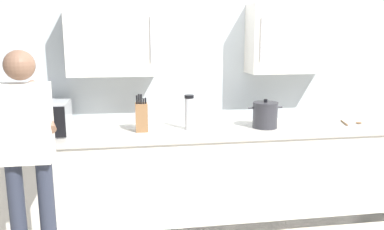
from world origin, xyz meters
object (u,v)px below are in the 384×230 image
Objects in this scene: microwave_oven at (36,119)px; stock_pot at (265,115)px; knife_block at (142,117)px; thermos_flask at (189,112)px; wooden_spoon at (352,123)px; person_figure at (27,148)px.

microwave_oven is 2.15× the size of stock_pot.
thermos_flask is (0.44, -0.02, 0.03)m from knife_block.
wooden_spoon is (2.08, -0.03, -0.12)m from knife_block.
person_figure is (-1.24, -0.77, -0.06)m from thermos_flask.
person_figure is (0.11, -0.80, -0.04)m from microwave_oven.
microwave_oven is 3.24× the size of wooden_spoon.
microwave_oven is 3.00m from wooden_spoon.
person_figure is at bearing -81.96° from microwave_oven.
microwave_oven reaches higher than stock_pot.
thermos_flask is at bearing 31.91° from person_figure.
knife_block reaches higher than microwave_oven.
knife_block is (0.92, -0.00, -0.01)m from microwave_oven.
microwave_oven is at bearing 178.94° from thermos_flask.
microwave_oven is 0.43× the size of person_figure.
knife_block is 1.56× the size of wooden_spoon.
microwave_oven is 1.36m from thermos_flask.
knife_block is 1.04× the size of stock_pot.
thermos_flask is at bearing -1.06° from microwave_oven.
stock_pot is 0.20× the size of person_figure.
stock_pot reaches higher than wooden_spoon.
thermos_flask reaches higher than microwave_oven.
thermos_flask is at bearing 177.26° from stock_pot.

